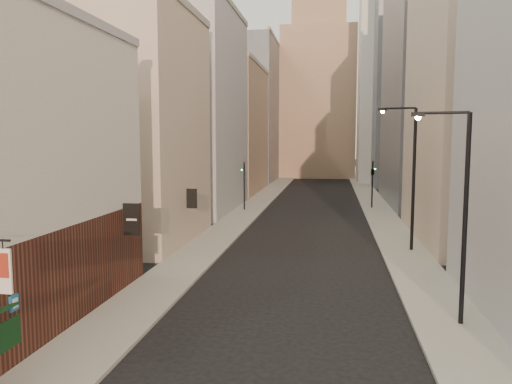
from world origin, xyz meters
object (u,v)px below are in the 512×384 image
Objects in this scene: clock_tower at (319,86)px; streetlamp_near at (460,206)px; white_tower at (384,70)px; traffic_light_right at (373,173)px; streetlamp_mid at (410,170)px; traffic_light_left at (244,177)px.

clock_tower reaches higher than streetlamp_near.
traffic_light_right is (-3.99, -32.54, -14.79)m from white_tower.
clock_tower is at bearing 108.73° from streetlamp_mid.
white_tower reaches higher than streetlamp_near.
streetlamp_mid is 1.86× the size of traffic_light_right.
streetlamp_near is 13.21m from streetlamp_mid.
traffic_light_right is at bearing -97.00° from white_tower.
traffic_light_left is (-16.95, -36.07, -15.16)m from white_tower.
clock_tower is 8.98× the size of traffic_light_right.
traffic_light_left is (-13.59, 29.70, -1.32)m from streetlamp_near.
traffic_light_right is (-0.64, 33.24, -0.94)m from streetlamp_near.
white_tower is 54.33m from streetlamp_mid.
traffic_light_right is at bearing 177.07° from traffic_light_left.
streetlamp_near reaches higher than traffic_light_left.
traffic_light_left is (-5.95, -50.07, -14.19)m from clock_tower.
white_tower is (11.00, -14.00, 0.97)m from clock_tower.
clock_tower is 8.98× the size of traffic_light_left.
traffic_light_left is at bearing 141.78° from streetlamp_mid.
streetlamp_near is at bearing -78.39° from streetlamp_mid.
white_tower reaches higher than traffic_light_left.
white_tower reaches higher than traffic_light_right.
traffic_light_left is at bearing -96.78° from clock_tower.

